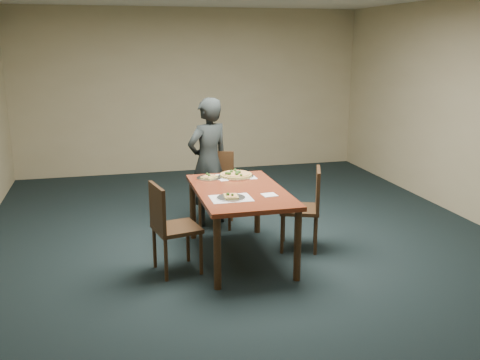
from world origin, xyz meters
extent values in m
plane|color=black|center=(0.00, 0.00, 0.00)|extent=(8.00, 8.00, 0.00)
plane|color=tan|center=(0.00, 4.00, 1.40)|extent=(6.00, 0.00, 6.00)
cube|color=#622313|center=(-0.17, -0.10, 0.73)|extent=(0.90, 1.50, 0.04)
cylinder|color=black|center=(-0.56, -0.79, 0.35)|extent=(0.07, 0.07, 0.70)
cylinder|color=black|center=(-0.56, 0.59, 0.35)|extent=(0.07, 0.07, 0.70)
cylinder|color=black|center=(0.22, -0.79, 0.35)|extent=(0.07, 0.07, 0.70)
cylinder|color=black|center=(0.22, 0.59, 0.35)|extent=(0.07, 0.07, 0.70)
cube|color=black|center=(-0.21, 0.96, 0.45)|extent=(0.53, 0.53, 0.04)
cylinder|color=black|center=(-0.44, 0.84, 0.21)|extent=(0.04, 0.04, 0.43)
cylinder|color=black|center=(-0.33, 1.18, 0.21)|extent=(0.04, 0.04, 0.43)
cylinder|color=black|center=(-0.09, 0.73, 0.21)|extent=(0.04, 0.04, 0.43)
cylinder|color=black|center=(0.01, 1.08, 0.21)|extent=(0.04, 0.04, 0.43)
cube|color=black|center=(-0.15, 1.14, 0.69)|extent=(0.41, 0.16, 0.44)
cube|color=black|center=(-0.86, -0.29, 0.45)|extent=(0.50, 0.50, 0.04)
cylinder|color=black|center=(-0.65, -0.43, 0.21)|extent=(0.04, 0.04, 0.43)
cylinder|color=black|center=(-1.00, -0.50, 0.21)|extent=(0.04, 0.04, 0.43)
cylinder|color=black|center=(-0.73, -0.08, 0.21)|extent=(0.04, 0.04, 0.43)
cylinder|color=black|center=(-1.08, -0.15, 0.21)|extent=(0.04, 0.04, 0.43)
cube|color=black|center=(-1.05, -0.33, 0.69)|extent=(0.12, 0.42, 0.44)
cube|color=black|center=(0.53, -0.01, 0.45)|extent=(0.54, 0.54, 0.04)
cylinder|color=black|center=(0.43, 0.23, 0.21)|extent=(0.04, 0.04, 0.43)
cylinder|color=black|center=(0.76, 0.10, 0.21)|extent=(0.04, 0.04, 0.43)
cylinder|color=black|center=(0.29, -0.11, 0.21)|extent=(0.04, 0.04, 0.43)
cylinder|color=black|center=(0.63, -0.24, 0.21)|extent=(0.04, 0.04, 0.43)
cube|color=black|center=(0.71, -0.08, 0.69)|extent=(0.19, 0.40, 0.44)
imported|color=black|center=(-0.28, 1.06, 0.79)|extent=(0.68, 0.59, 1.59)
cube|color=white|center=(-0.08, 0.43, 0.75)|extent=(0.42, 0.32, 0.00)
cube|color=white|center=(-0.34, -0.40, 0.75)|extent=(0.40, 0.30, 0.00)
cylinder|color=silver|center=(-0.08, 0.43, 0.76)|extent=(0.40, 0.40, 0.01)
cylinder|color=#B89B46|center=(-0.08, 0.43, 0.77)|extent=(0.36, 0.36, 0.02)
cylinder|color=#E1CB75|center=(-0.08, 0.43, 0.79)|extent=(0.32, 0.32, 0.01)
sphere|color=#204114|center=(-0.05, 0.42, 0.80)|extent=(0.04, 0.04, 0.04)
sphere|color=#204114|center=(-0.20, 0.40, 0.80)|extent=(0.04, 0.04, 0.04)
sphere|color=#204114|center=(-0.07, 0.40, 0.80)|extent=(0.04, 0.04, 0.04)
sphere|color=#204114|center=(-0.17, 0.39, 0.80)|extent=(0.04, 0.04, 0.04)
sphere|color=#204114|center=(-0.06, 0.29, 0.80)|extent=(0.03, 0.03, 0.03)
sphere|color=#204114|center=(-0.07, 0.54, 0.80)|extent=(0.03, 0.03, 0.03)
sphere|color=#204114|center=(-0.10, 0.35, 0.80)|extent=(0.04, 0.04, 0.04)
sphere|color=#204114|center=(-0.12, 0.49, 0.80)|extent=(0.03, 0.03, 0.03)
sphere|color=#204114|center=(-0.07, 0.47, 0.80)|extent=(0.03, 0.03, 0.03)
cylinder|color=silver|center=(-0.34, -0.40, 0.76)|extent=(0.28, 0.28, 0.01)
cube|color=#B89B46|center=(-0.34, -0.40, 0.77)|extent=(0.14, 0.18, 0.02)
cube|color=#E1CB75|center=(-0.34, -0.40, 0.78)|extent=(0.11, 0.15, 0.01)
sphere|color=#204114|center=(-0.37, -0.39, 0.79)|extent=(0.03, 0.03, 0.03)
sphere|color=#204114|center=(-0.33, -0.42, 0.79)|extent=(0.03, 0.03, 0.03)
cylinder|color=silver|center=(-0.39, 0.43, 0.76)|extent=(0.28, 0.28, 0.01)
cube|color=#B89B46|center=(-0.39, 0.43, 0.77)|extent=(0.21, 0.21, 0.02)
cube|color=#E1CB75|center=(-0.39, 0.43, 0.78)|extent=(0.17, 0.17, 0.01)
sphere|color=#204114|center=(-0.41, 0.48, 0.79)|extent=(0.03, 0.03, 0.03)
sphere|color=#204114|center=(-0.40, 0.41, 0.79)|extent=(0.03, 0.03, 0.03)
cube|color=white|center=(0.06, -0.38, 0.75)|extent=(0.15, 0.15, 0.01)
camera|label=1|loc=(-1.49, -5.27, 2.23)|focal=40.00mm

